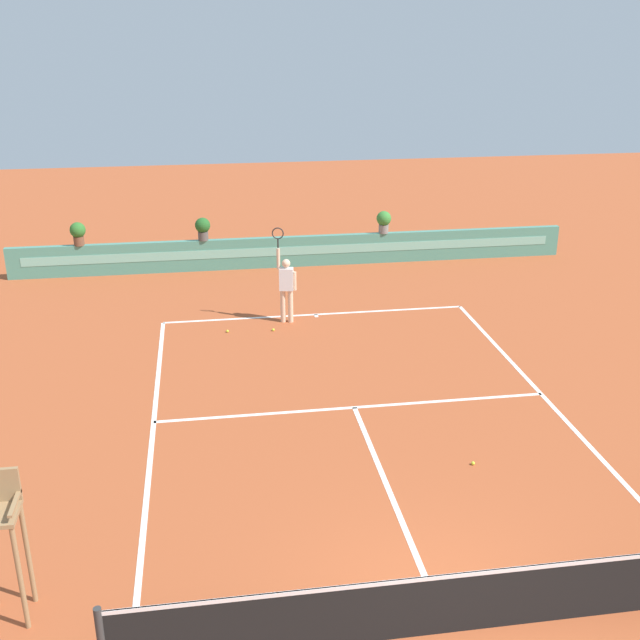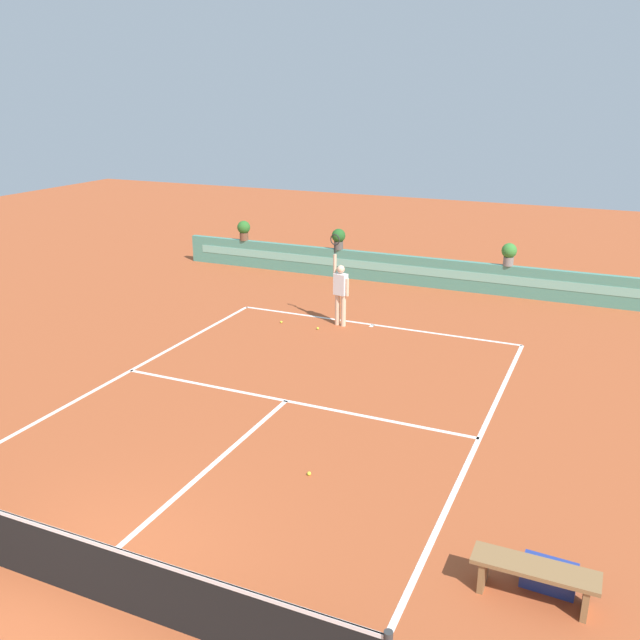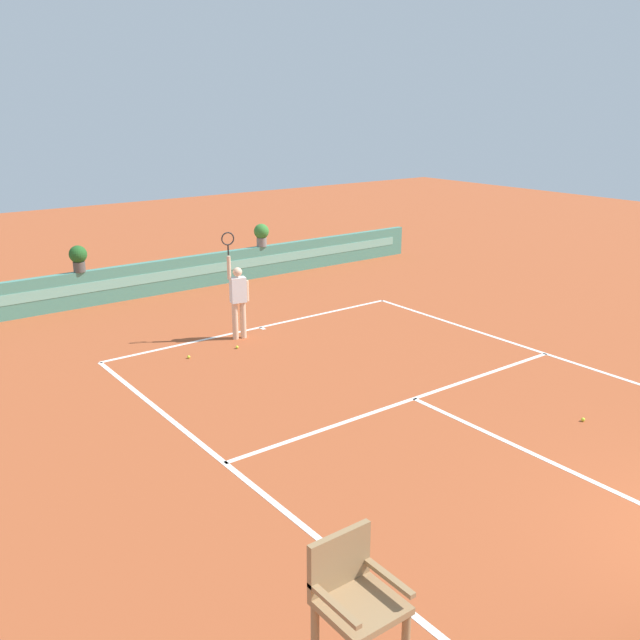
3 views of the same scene
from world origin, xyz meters
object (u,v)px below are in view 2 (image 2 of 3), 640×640
(tennis_ball_by_sideline, at_px, (309,474))
(potted_plant_far_left, at_px, (244,229))
(gear_bag, at_px, (549,575))
(tennis_player, at_px, (340,289))
(bench_courtside, at_px, (534,574))
(tennis_ball_near_baseline, at_px, (281,322))
(potted_plant_right, at_px, (509,253))
(potted_plant_left, at_px, (339,238))
(tennis_ball_mid_court, at_px, (318,328))

(tennis_ball_by_sideline, height_order, potted_plant_far_left, potted_plant_far_left)
(gear_bag, height_order, tennis_player, tennis_player)
(potted_plant_far_left, bearing_deg, tennis_ball_by_sideline, -55.92)
(gear_bag, bearing_deg, bench_courtside, -117.23)
(tennis_ball_near_baseline, bearing_deg, potted_plant_right, 45.32)
(tennis_player, distance_m, tennis_ball_by_sideline, 8.07)
(tennis_ball_by_sideline, bearing_deg, potted_plant_right, 84.43)
(gear_bag, xyz_separation_m, tennis_player, (-6.62, 8.82, 0.87))
(tennis_player, xyz_separation_m, potted_plant_left, (-2.09, 4.91, 0.36))
(tennis_ball_mid_court, bearing_deg, tennis_ball_near_baseline, 175.88)
(tennis_ball_near_baseline, bearing_deg, bench_courtside, -46.93)
(bench_courtside, xyz_separation_m, tennis_ball_by_sideline, (-3.91, 1.55, -0.34))
(gear_bag, distance_m, potted_plant_far_left, 18.63)
(tennis_player, xyz_separation_m, tennis_ball_by_sideline, (2.55, -7.59, -1.02))
(gear_bag, relative_size, potted_plant_right, 0.97)
(tennis_ball_by_sideline, distance_m, potted_plant_far_left, 15.15)
(tennis_ball_near_baseline, bearing_deg, tennis_ball_mid_court, -4.12)
(tennis_ball_near_baseline, distance_m, potted_plant_far_left, 7.06)
(bench_courtside, height_order, potted_plant_left, potted_plant_left)
(gear_bag, xyz_separation_m, potted_plant_right, (-2.86, 13.73, 1.23))
(potted_plant_left, bearing_deg, tennis_player, -66.92)
(tennis_ball_mid_court, relative_size, potted_plant_far_left, 0.09)
(gear_bag, bearing_deg, tennis_ball_mid_court, 130.60)
(potted_plant_right, bearing_deg, bench_courtside, -79.14)
(tennis_ball_mid_court, distance_m, potted_plant_far_left, 7.90)
(tennis_player, distance_m, potted_plant_far_left, 7.69)
(tennis_player, distance_m, tennis_ball_mid_court, 1.25)
(tennis_ball_by_sideline, bearing_deg, potted_plant_far_left, 124.08)
(tennis_ball_near_baseline, relative_size, tennis_ball_by_sideline, 1.00)
(tennis_ball_near_baseline, height_order, tennis_ball_by_sideline, same)
(potted_plant_right, relative_size, potted_plant_left, 1.00)
(tennis_ball_near_baseline, distance_m, potted_plant_right, 7.75)
(tennis_ball_mid_court, xyz_separation_m, potted_plant_left, (-1.67, 5.51, 1.38))
(bench_courtside, height_order, tennis_ball_by_sideline, bench_courtside)
(bench_courtside, xyz_separation_m, tennis_ball_near_baseline, (-8.06, 8.62, -0.34))
(tennis_ball_mid_court, bearing_deg, potted_plant_left, 106.86)
(gear_bag, relative_size, tennis_player, 0.27)
(tennis_ball_near_baseline, bearing_deg, tennis_ball_by_sideline, -59.61)
(potted_plant_right, bearing_deg, tennis_player, -127.48)
(tennis_ball_near_baseline, relative_size, potted_plant_far_left, 0.09)
(bench_courtside, xyz_separation_m, potted_plant_far_left, (-12.37, 14.05, 1.04))
(tennis_player, height_order, potted_plant_right, tennis_player)
(tennis_ball_near_baseline, relative_size, potted_plant_left, 0.09)
(tennis_player, height_order, tennis_ball_mid_court, tennis_player)
(bench_courtside, height_order, tennis_player, tennis_player)
(tennis_ball_near_baseline, relative_size, potted_plant_right, 0.09)
(tennis_ball_mid_court, height_order, tennis_ball_by_sideline, same)
(gear_bag, distance_m, tennis_ball_mid_court, 10.83)
(gear_bag, xyz_separation_m, tennis_ball_mid_court, (-7.05, 8.22, -0.15))
(bench_courtside, bearing_deg, tennis_player, 125.25)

